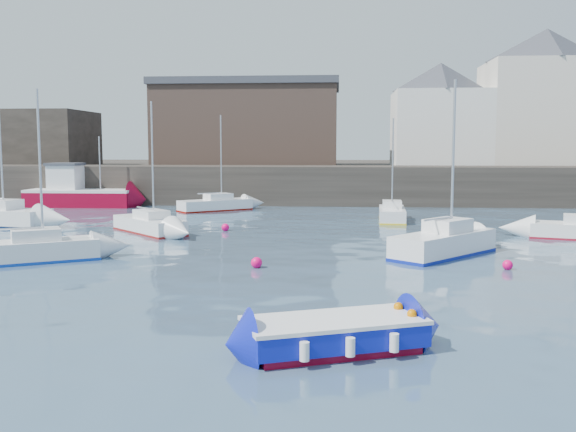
# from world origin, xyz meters

# --- Properties ---
(water) EXTENTS (220.00, 220.00, 0.00)m
(water) POSITION_xyz_m (0.00, 0.00, 0.00)
(water) COLOR #2D4760
(water) RESTS_ON ground
(quay_wall) EXTENTS (90.00, 5.00, 3.00)m
(quay_wall) POSITION_xyz_m (0.00, 35.00, 1.50)
(quay_wall) COLOR #28231E
(quay_wall) RESTS_ON ground
(land_strip) EXTENTS (90.00, 32.00, 2.80)m
(land_strip) POSITION_xyz_m (0.00, 53.00, 1.40)
(land_strip) COLOR #28231E
(land_strip) RESTS_ON ground
(bldg_east_a) EXTENTS (13.36, 13.36, 11.80)m
(bldg_east_a) POSITION_xyz_m (20.00, 42.00, 8.81)
(bldg_east_a) COLOR beige
(bldg_east_a) RESTS_ON land_strip
(bldg_east_d) EXTENTS (11.14, 11.14, 8.95)m
(bldg_east_d) POSITION_xyz_m (11.00, 41.50, 7.36)
(bldg_east_d) COLOR white
(bldg_east_d) RESTS_ON land_strip
(warehouse) EXTENTS (16.40, 10.40, 7.60)m
(warehouse) POSITION_xyz_m (-6.00, 43.00, 6.62)
(warehouse) COLOR #3D2D26
(warehouse) RESTS_ON land_strip
(bldg_west) EXTENTS (14.00, 8.00, 5.00)m
(bldg_west) POSITION_xyz_m (-28.00, 42.00, 5.30)
(bldg_west) COLOR #353028
(bldg_west) RESTS_ON land_strip
(blue_dinghy) EXTENTS (4.33, 3.04, 0.76)m
(blue_dinghy) POSITION_xyz_m (2.11, -2.00, 0.42)
(blue_dinghy) COLOR maroon
(blue_dinghy) RESTS_ON ground
(fishing_boat) EXTENTS (8.03, 3.05, 5.31)m
(fishing_boat) POSITION_xyz_m (-17.59, 31.50, 1.03)
(fishing_boat) COLOR maroon
(fishing_boat) RESTS_ON ground
(sailboat_a) EXTENTS (5.32, 4.07, 6.76)m
(sailboat_a) POSITION_xyz_m (-9.89, 8.22, 0.48)
(sailboat_a) COLOR white
(sailboat_a) RESTS_ON ground
(sailboat_b) EXTENTS (4.89, 5.03, 6.84)m
(sailboat_b) POSITION_xyz_m (-7.73, 17.06, 0.45)
(sailboat_b) COLOR white
(sailboat_b) RESTS_ON ground
(sailboat_c) EXTENTS (4.98, 5.31, 7.28)m
(sailboat_c) POSITION_xyz_m (6.60, 10.94, 0.56)
(sailboat_c) COLOR white
(sailboat_c) RESTS_ON ground
(sailboat_f) EXTENTS (1.82, 4.90, 6.27)m
(sailboat_f) POSITION_xyz_m (5.50, 23.70, 0.44)
(sailboat_f) COLOR white
(sailboat_f) RESTS_ON ground
(sailboat_h) EXTENTS (5.18, 4.53, 6.75)m
(sailboat_h) POSITION_xyz_m (-6.51, 29.02, 0.44)
(sailboat_h) COLOR white
(sailboat_h) RESTS_ON ground
(buoy_near) EXTENTS (0.42, 0.42, 0.42)m
(buoy_near) POSITION_xyz_m (-0.85, 7.71, 0.00)
(buoy_near) COLOR #FF0662
(buoy_near) RESTS_ON ground
(buoy_mid) EXTENTS (0.38, 0.38, 0.38)m
(buoy_mid) POSITION_xyz_m (8.46, 8.07, 0.00)
(buoy_mid) COLOR #FF0662
(buoy_mid) RESTS_ON ground
(buoy_far) EXTENTS (0.42, 0.42, 0.42)m
(buoy_far) POSITION_xyz_m (-3.88, 18.13, 0.00)
(buoy_far) COLOR #FF0662
(buoy_far) RESTS_ON ground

